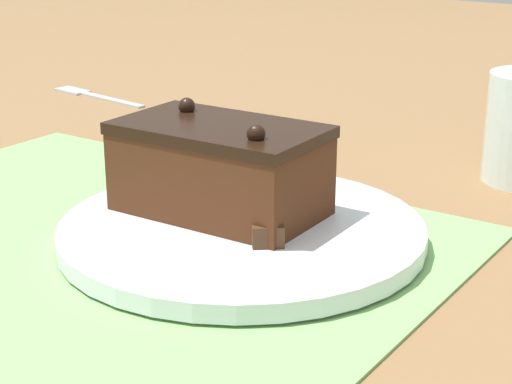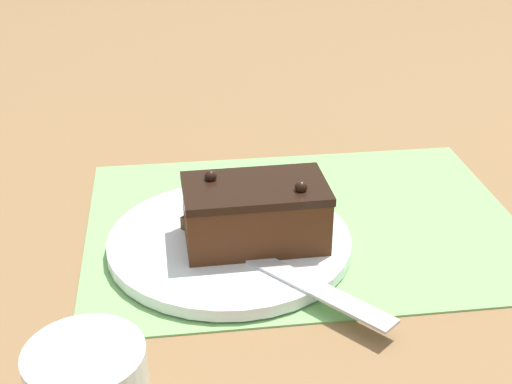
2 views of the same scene
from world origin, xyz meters
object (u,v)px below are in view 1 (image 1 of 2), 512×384
(cake_plate, at_px, (242,231))
(serving_knife, at_px, (256,198))
(chocolate_cake, at_px, (220,168))
(dessert_fork, at_px, (92,94))

(cake_plate, height_order, serving_knife, serving_knife)
(chocolate_cake, height_order, dessert_fork, chocolate_cake)
(chocolate_cake, relative_size, serving_knife, 0.69)
(serving_knife, xyz_separation_m, dessert_fork, (0.40, -0.24, -0.02))
(chocolate_cake, bearing_deg, serving_knife, -117.58)
(serving_knife, relative_size, dessert_fork, 1.35)
(chocolate_cake, bearing_deg, cake_plate, 158.58)
(cake_plate, bearing_deg, chocolate_cake, -21.42)
(serving_knife, bearing_deg, chocolate_cake, -157.44)
(chocolate_cake, xyz_separation_m, serving_knife, (-0.01, -0.02, -0.03))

